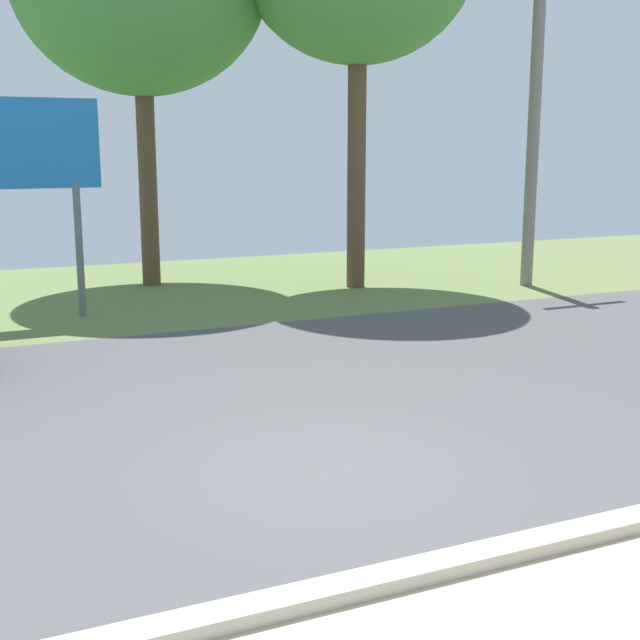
{
  "coord_description": "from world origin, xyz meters",
  "views": [
    {
      "loc": [
        -2.99,
        -6.34,
        2.75
      ],
      "look_at": [
        0.36,
        1.0,
        1.1
      ],
      "focal_mm": 47.7,
      "sensor_mm": 36.0,
      "label": 1
    }
  ],
  "objects": [
    {
      "name": "ground_plane",
      "position": [
        0.0,
        2.95,
        -0.05
      ],
      "size": [
        40.0,
        22.0,
        0.2
      ],
      "color": "#4C4C4F"
    },
    {
      "name": "utility_pole",
      "position": [
        7.84,
        7.36,
        3.27
      ],
      "size": [
        1.8,
        0.24,
        6.2
      ],
      "color": "gray",
      "rests_on": "ground_plane"
    },
    {
      "name": "roadside_billboard",
      "position": [
        -1.74,
        7.86,
        2.55
      ],
      "size": [
        2.6,
        0.12,
        3.5
      ],
      "color": "slate",
      "rests_on": "ground_plane"
    }
  ]
}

